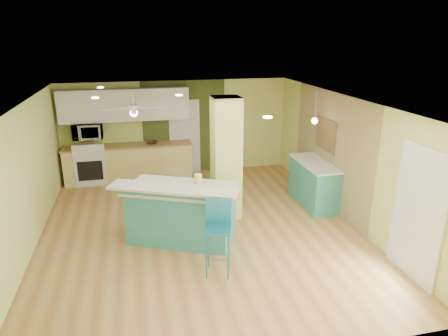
{
  "coord_description": "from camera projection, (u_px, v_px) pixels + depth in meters",
  "views": [
    {
      "loc": [
        -1.12,
        -6.98,
        3.64
      ],
      "look_at": [
        0.58,
        0.4,
        1.09
      ],
      "focal_mm": 32.0,
      "sensor_mm": 36.0,
      "label": 1
    }
  ],
  "objects": [
    {
      "name": "fruit_bowl",
      "position": [
        152.0,
        142.0,
        10.33
      ],
      "size": [
        0.36,
        0.36,
        0.07
      ],
      "primitive_type": "imported",
      "rotation": [
        0.0,
        0.0,
        0.37
      ],
      "color": "#3A2617",
      "rests_on": "kitchen_run"
    },
    {
      "name": "ceiling_fan",
      "position": [
        133.0,
        109.0,
        8.8
      ],
      "size": [
        1.41,
        1.41,
        0.61
      ],
      "color": "silver",
      "rests_on": "ceiling"
    },
    {
      "name": "canister",
      "position": [
        198.0,
        178.0,
        7.36
      ],
      "size": [
        0.15,
        0.15,
        0.16
      ],
      "primitive_type": "cylinder",
      "color": "yellow",
      "rests_on": "peninsula"
    },
    {
      "name": "upper_cabinets",
      "position": [
        125.0,
        105.0,
        10.01
      ],
      "size": [
        3.2,
        0.34,
        0.8
      ],
      "primitive_type": "cube",
      "color": "silver",
      "rests_on": "wall_back"
    },
    {
      "name": "french_door",
      "position": [
        418.0,
        215.0,
        6.02
      ],
      "size": [
        0.04,
        1.08,
        2.1
      ],
      "primitive_type": "cube",
      "color": "white",
      "rests_on": "floor"
    },
    {
      "name": "bar_stool",
      "position": [
        218.0,
        225.0,
        6.22
      ],
      "size": [
        0.5,
        0.5,
        1.22
      ],
      "rotation": [
        0.0,
        0.0,
        -0.27
      ],
      "color": "#1D7082",
      "rests_on": "floor"
    },
    {
      "name": "floor",
      "position": [
        200.0,
        229.0,
        7.85
      ],
      "size": [
        6.0,
        7.0,
        0.01
      ],
      "primitive_type": "cube",
      "color": "#9C6836",
      "rests_on": "ground"
    },
    {
      "name": "wood_panel",
      "position": [
        330.0,
        150.0,
        8.64
      ],
      "size": [
        0.02,
        3.4,
        2.5
      ],
      "primitive_type": "cube",
      "color": "olive",
      "rests_on": "floor"
    },
    {
      "name": "wall_decor",
      "position": [
        326.0,
        135.0,
        8.72
      ],
      "size": [
        0.03,
        0.9,
        0.7
      ],
      "primitive_type": "cube",
      "color": "brown",
      "rests_on": "wood_panel"
    },
    {
      "name": "wall_front",
      "position": [
        253.0,
        273.0,
        4.21
      ],
      "size": [
        6.0,
        0.01,
        2.5
      ],
      "primitive_type": "cube",
      "color": "#CDD471",
      "rests_on": "floor"
    },
    {
      "name": "column",
      "position": [
        226.0,
        159.0,
        8.05
      ],
      "size": [
        0.55,
        0.55,
        2.5
      ],
      "primitive_type": "cube",
      "color": "#BDCC5E",
      "rests_on": "floor"
    },
    {
      "name": "side_counter",
      "position": [
        314.0,
        183.0,
        8.87
      ],
      "size": [
        0.65,
        1.52,
        0.98
      ],
      "color": "teal",
      "rests_on": "floor"
    },
    {
      "name": "stove",
      "position": [
        91.0,
        165.0,
        10.17
      ],
      "size": [
        0.76,
        0.66,
        1.08
      ],
      "color": "silver",
      "rests_on": "floor"
    },
    {
      "name": "microwave",
      "position": [
        88.0,
        131.0,
        9.89
      ],
      "size": [
        0.7,
        0.48,
        0.39
      ],
      "primitive_type": "imported",
      "color": "silver",
      "rests_on": "wall_back"
    },
    {
      "name": "kitchen_run",
      "position": [
        129.0,
        162.0,
        10.38
      ],
      "size": [
        3.25,
        0.63,
        0.94
      ],
      "color": "#D5BF6F",
      "rests_on": "floor"
    },
    {
      "name": "wall_right",
      "position": [
        345.0,
        158.0,
        8.09
      ],
      "size": [
        0.01,
        7.0,
        2.5
      ],
      "primitive_type": "cube",
      "color": "#CDD471",
      "rests_on": "floor"
    },
    {
      "name": "wall_left",
      "position": [
        25.0,
        181.0,
        6.81
      ],
      "size": [
        0.01,
        7.0,
        2.5
      ],
      "primitive_type": "cube",
      "color": "#CDD471",
      "rests_on": "floor"
    },
    {
      "name": "pendant_lamp",
      "position": [
        315.0,
        121.0,
        8.5
      ],
      "size": [
        0.14,
        0.14,
        0.69
      ],
      "color": "white",
      "rests_on": "ceiling"
    },
    {
      "name": "olive_accent",
      "position": [
        184.0,
        128.0,
        10.71
      ],
      "size": [
        2.2,
        0.02,
        2.5
      ],
      "primitive_type": "cube",
      "color": "#3C481C",
      "rests_on": "floor"
    },
    {
      "name": "wall_back",
      "position": [
        177.0,
        128.0,
        10.69
      ],
      "size": [
        6.0,
        0.01,
        2.5
      ],
      "primitive_type": "cube",
      "color": "#CDD471",
      "rests_on": "floor"
    },
    {
      "name": "peninsula",
      "position": [
        181.0,
        212.0,
        7.3
      ],
      "size": [
        2.38,
        1.94,
        1.18
      ],
      "rotation": [
        0.0,
        0.0,
        -0.43
      ],
      "color": "teal",
      "rests_on": "floor"
    },
    {
      "name": "interior_door",
      "position": [
        185.0,
        137.0,
        10.77
      ],
      "size": [
        0.82,
        0.05,
        2.0
      ],
      "primitive_type": "cube",
      "color": "silver",
      "rests_on": "floor"
    },
    {
      "name": "ceiling",
      "position": [
        197.0,
        102.0,
        7.05
      ],
      "size": [
        6.0,
        7.0,
        0.01
      ],
      "primitive_type": "cube",
      "color": "white",
      "rests_on": "wall_back"
    }
  ]
}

